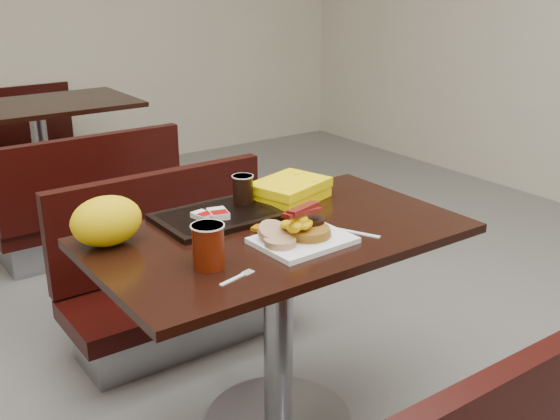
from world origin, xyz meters
TOP-DOWN VIEW (x-y plane):
  - table_near at (0.00, 0.00)m, footprint 1.20×0.70m
  - bench_near_n at (0.00, 0.70)m, footprint 1.00×0.46m
  - table_far at (0.00, 2.60)m, footprint 1.20×0.70m
  - bench_far_s at (0.00, 1.90)m, footprint 1.00×0.46m
  - bench_far_n at (0.00, 3.30)m, footprint 1.00×0.46m
  - platter at (0.01, -0.12)m, footprint 0.29×0.23m
  - pancake_stack at (0.03, -0.12)m, footprint 0.15×0.15m
  - sausage_patty at (0.06, -0.09)m, footprint 0.10×0.10m
  - scrambled_eggs at (-0.01, -0.12)m, footprint 0.11×0.10m
  - bacon_strips at (0.00, -0.12)m, footprint 0.19×0.12m
  - muffin_bottom at (-0.08, -0.13)m, footprint 0.12×0.12m
  - muffin_top at (-0.07, -0.08)m, footprint 0.10×0.10m
  - coffee_cup_near at (-0.32, -0.11)m, footprint 0.11×0.11m
  - fork at (-0.31, -0.22)m, footprint 0.12×0.05m
  - knife at (0.19, -0.15)m, footprint 0.09×0.16m
  - condiment_syrup at (-0.04, 0.05)m, footprint 0.05×0.05m
  - tray at (-0.11, 0.21)m, footprint 0.40×0.28m
  - hashbrown_sleeve_left at (-0.16, 0.20)m, footprint 0.06×0.08m
  - hashbrown_sleeve_right at (-0.11, 0.18)m, footprint 0.08×0.09m
  - coffee_cup_far at (0.03, 0.26)m, footprint 0.07×0.07m
  - clamshell at (0.21, 0.23)m, footprint 0.31×0.27m
  - paper_bag at (-0.49, 0.21)m, footprint 0.26×0.22m

SIDE VIEW (x-z plane):
  - bench_near_n at x=0.00m, z-range 0.00..0.72m
  - bench_far_s at x=0.00m, z-range 0.00..0.72m
  - bench_far_n at x=0.00m, z-range 0.00..0.72m
  - table_near at x=0.00m, z-range 0.00..0.75m
  - table_far at x=0.00m, z-range 0.00..0.75m
  - fork at x=-0.31m, z-range 0.75..0.75m
  - knife at x=0.19m, z-range 0.75..0.75m
  - condiment_syrup at x=-0.04m, z-range 0.75..0.76m
  - platter at x=0.01m, z-range 0.75..0.77m
  - tray at x=-0.11m, z-range 0.75..0.77m
  - muffin_bottom at x=-0.08m, z-range 0.77..0.79m
  - hashbrown_sleeve_left at x=-0.16m, z-range 0.77..0.79m
  - hashbrown_sleeve_right at x=-0.11m, z-range 0.77..0.79m
  - pancake_stack at x=0.03m, z-range 0.77..0.80m
  - clamshell at x=0.21m, z-range 0.75..0.82m
  - muffin_top at x=-0.07m, z-range 0.76..0.82m
  - sausage_patty at x=0.06m, z-range 0.80..0.81m
  - coffee_cup_near at x=-0.32m, z-range 0.75..0.88m
  - coffee_cup_far at x=0.03m, z-range 0.77..0.87m
  - scrambled_eggs at x=-0.01m, z-range 0.80..0.85m
  - paper_bag at x=-0.49m, z-range 0.75..0.90m
  - bacon_strips at x=0.00m, z-range 0.85..0.86m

